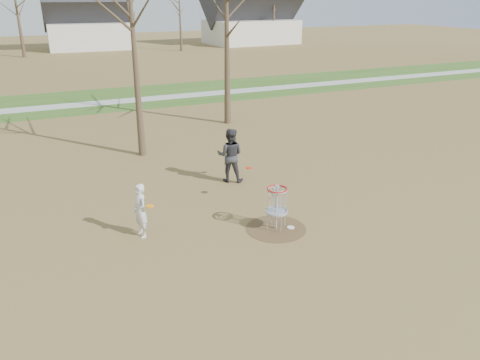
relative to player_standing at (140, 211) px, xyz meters
name	(u,v)px	position (x,y,z in m)	size (l,w,h in m)	color
ground	(276,229)	(3.73, -1.21, -0.80)	(160.00, 160.00, 0.00)	brown
green_band	(129,98)	(3.73, 19.79, -0.79)	(160.00, 8.00, 0.01)	#2D5119
footpath	(132,100)	(3.73, 18.79, -0.78)	(160.00, 1.50, 0.01)	#9E9E99
dirt_circle	(276,228)	(3.73, -1.21, -0.79)	(1.80, 1.80, 0.01)	#47331E
player_standing	(140,211)	(0.00, 0.00, 0.00)	(0.58, 0.38, 1.59)	silver
player_throwing	(230,155)	(4.01, 2.91, 0.21)	(0.98, 0.76, 2.02)	#303034
disc_grounded	(291,227)	(4.15, -1.36, -0.78)	(0.22, 0.22, 0.02)	white
discs_in_play	(206,185)	(2.11, 0.35, 0.32)	(3.82, 1.37, 0.24)	red
disc_golf_basket	(277,201)	(3.73, -1.21, 0.12)	(0.64, 0.64, 1.35)	#9EA3AD
bare_trees	(109,8)	(5.51, 34.58, 4.55)	(52.62, 44.98, 9.00)	#382B1E
houses_row	(108,20)	(8.05, 51.35, 2.73)	(56.51, 10.01, 7.26)	silver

